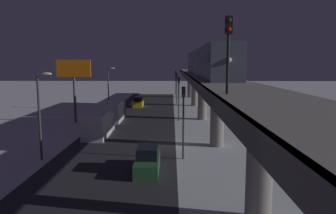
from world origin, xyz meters
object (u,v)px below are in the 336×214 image
(box_truck, at_px, (99,124))
(traffic_light_near, at_px, (183,112))
(rail_signal, at_px, (228,41))
(traffic_light_distant, at_px, (176,79))
(subway_train, at_px, (205,62))
(delivery_van, at_px, (114,111))
(traffic_light_mid, at_px, (179,92))
(commercial_billboard, at_px, (74,74))
(sedan_yellow, at_px, (138,103))
(sedan_green, at_px, (148,161))
(traffic_light_far, at_px, (177,84))

(box_truck, distance_m, traffic_light_near, 13.36)
(rail_signal, bearing_deg, traffic_light_distant, -88.39)
(traffic_light_distant, bearing_deg, subway_train, 95.23)
(traffic_light_near, bearing_deg, subway_train, -101.89)
(delivery_van, distance_m, traffic_light_mid, 9.92)
(traffic_light_near, distance_m, traffic_light_mid, 18.83)
(delivery_van, height_order, traffic_light_distant, traffic_light_distant)
(commercial_billboard, bearing_deg, subway_train, 178.78)
(sedan_yellow, xyz_separation_m, sedan_green, (-4.60, 37.19, -0.00))
(traffic_light_near, distance_m, commercial_billboard, 23.08)
(delivery_van, xyz_separation_m, traffic_light_distant, (-9.50, -37.38, 2.85))
(sedan_yellow, distance_m, delivery_van, 14.95)
(sedan_yellow, height_order, traffic_light_far, traffic_light_far)
(subway_train, bearing_deg, traffic_light_distant, -84.77)
(rail_signal, bearing_deg, traffic_light_far, -87.76)
(traffic_light_mid, xyz_separation_m, traffic_light_distant, (0.00, -37.65, 0.00))
(subway_train, distance_m, commercial_billboard, 18.50)
(sedan_green, relative_size, delivery_van, 0.64)
(box_truck, distance_m, traffic_light_mid, 13.99)
(traffic_light_distant, xyz_separation_m, commercial_billboard, (14.81, 38.97, 2.63))
(subway_train, distance_m, traffic_light_near, 18.03)
(commercial_billboard, bearing_deg, box_truck, 121.83)
(rail_signal, xyz_separation_m, traffic_light_near, (1.89, -10.59, -5.31))
(sedan_yellow, height_order, traffic_light_near, traffic_light_near)
(rail_signal, distance_m, box_truck, 24.04)
(sedan_yellow, xyz_separation_m, traffic_light_far, (-7.50, -3.75, 3.40))
(traffic_light_mid, bearing_deg, sedan_green, 82.53)
(sedan_green, relative_size, traffic_light_near, 0.74)
(traffic_light_mid, xyz_separation_m, traffic_light_far, (0.00, -18.83, 0.00))
(sedan_green, xyz_separation_m, traffic_light_mid, (-2.90, -22.12, 3.40))
(subway_train, relative_size, sedan_yellow, 9.02)
(subway_train, distance_m, box_truck, 17.04)
(sedan_yellow, relative_size, box_truck, 0.55)
(traffic_light_near, height_order, traffic_light_distant, same)
(box_truck, height_order, traffic_light_far, traffic_light_far)
(traffic_light_near, bearing_deg, traffic_light_distant, -90.00)
(traffic_light_far, bearing_deg, traffic_light_near, 90.00)
(sedan_yellow, xyz_separation_m, traffic_light_near, (-7.50, 33.90, 3.40))
(sedan_green, distance_m, commercial_billboard, 24.72)
(delivery_van, height_order, commercial_billboard, commercial_billboard)
(traffic_light_far, bearing_deg, rail_signal, 92.24)
(sedan_green, xyz_separation_m, traffic_light_distant, (-2.90, -59.77, 3.40))
(subway_train, height_order, traffic_light_far, subway_train)
(delivery_van, relative_size, traffic_light_far, 1.16)
(traffic_light_far, xyz_separation_m, traffic_light_distant, (0.00, -18.83, 0.00))
(subway_train, distance_m, sedan_yellow, 21.57)
(sedan_yellow, relative_size, traffic_light_distant, 0.64)
(sedan_yellow, relative_size, traffic_light_far, 0.64)
(traffic_light_distant, bearing_deg, traffic_light_mid, 90.00)
(subway_train, height_order, sedan_green, subway_train)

